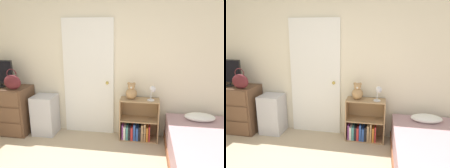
# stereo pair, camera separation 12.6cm
# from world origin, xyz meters

# --- Properties ---
(wall_back) EXTENTS (10.00, 0.06, 2.55)m
(wall_back) POSITION_xyz_m (0.00, 2.25, 1.27)
(wall_back) COLOR beige
(wall_back) RESTS_ON ground_plane
(door_closed) EXTENTS (0.90, 0.09, 2.04)m
(door_closed) POSITION_xyz_m (-0.22, 2.20, 1.02)
(door_closed) COLOR white
(door_closed) RESTS_ON ground_plane
(dresser) EXTENTS (0.94, 0.49, 0.86)m
(dresser) POSITION_xyz_m (-1.73, 1.96, 0.43)
(dresser) COLOR brown
(dresser) RESTS_ON ground_plane
(tv) EXTENTS (0.48, 0.16, 0.47)m
(tv) POSITION_xyz_m (-1.76, 1.97, 1.10)
(tv) COLOR black
(tv) RESTS_ON dresser
(handbag) EXTENTS (0.30, 0.12, 0.36)m
(handbag) POSITION_xyz_m (-1.44, 1.81, 0.99)
(handbag) COLOR #591E23
(handbag) RESTS_ON dresser
(storage_bin) EXTENTS (0.39, 0.38, 0.71)m
(storage_bin) POSITION_xyz_m (-0.99, 2.01, 0.35)
(storage_bin) COLOR silver
(storage_bin) RESTS_ON ground_plane
(bookshelf) EXTENTS (0.65, 0.30, 0.72)m
(bookshelf) POSITION_xyz_m (0.67, 2.05, 0.25)
(bookshelf) COLOR tan
(bookshelf) RESTS_ON ground_plane
(teddy_bear) EXTENTS (0.19, 0.19, 0.29)m
(teddy_bear) POSITION_xyz_m (0.55, 2.05, 0.84)
(teddy_bear) COLOR tan
(teddy_bear) RESTS_ON bookshelf
(desk_lamp) EXTENTS (0.13, 0.13, 0.25)m
(desk_lamp) POSITION_xyz_m (0.89, 2.01, 0.89)
(desk_lamp) COLOR silver
(desk_lamp) RESTS_ON bookshelf
(bed) EXTENTS (1.04, 1.82, 0.57)m
(bed) POSITION_xyz_m (1.64, 1.30, 0.23)
(bed) COLOR brown
(bed) RESTS_ON ground_plane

